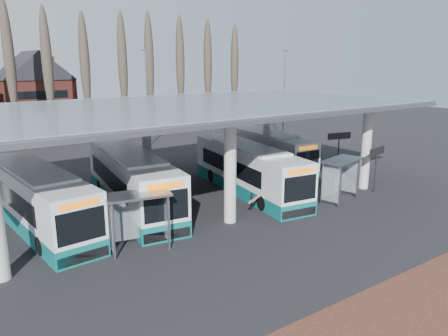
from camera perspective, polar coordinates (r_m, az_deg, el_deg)
ground at (r=23.71m, az=4.34°, el=-8.76°), size 140.00×140.00×0.00m
station_canopy at (r=28.72m, az=-5.63°, el=6.98°), size 32.00×16.00×6.34m
poplar_row at (r=51.79m, az=-19.75°, el=12.77°), size 45.10×1.10×14.50m
lamp_post_b at (r=47.43m, az=-10.02°, el=9.15°), size 0.80×0.16×10.17m
lamp_post_c at (r=50.25m, az=7.86°, el=9.49°), size 0.80×0.16×10.17m
bus_0 at (r=26.44m, az=-23.21°, el=-3.80°), size 3.74×12.36×3.38m
bus_1 at (r=28.28m, az=-12.01°, el=-1.68°), size 4.32×12.97×3.54m
bus_2 at (r=30.81m, az=3.13°, el=-0.25°), size 4.26×12.37×3.37m
bus_3 at (r=37.64m, az=4.73°, el=2.30°), size 3.27×12.05×3.31m
shelter_1 at (r=21.77m, az=-11.25°, el=-5.20°), size 3.35×2.12×2.89m
shelter_2 at (r=29.59m, az=14.80°, el=-0.32°), size 3.36×2.22×2.86m
info_sign_0 at (r=32.09m, az=19.33°, el=1.62°), size 2.15×0.61×3.25m
info_sign_1 at (r=37.76m, az=14.80°, el=3.71°), size 2.14×0.66×3.24m
barrier at (r=26.88m, az=4.17°, el=-4.00°), size 2.04×1.12×1.12m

